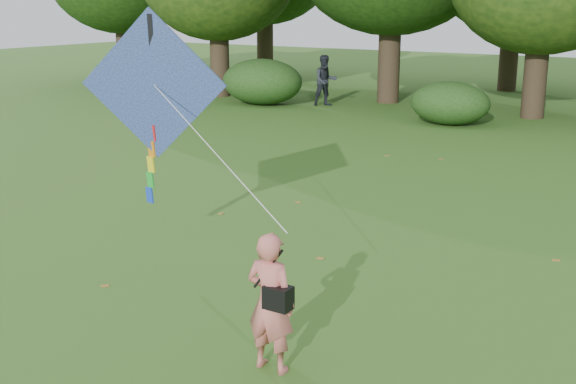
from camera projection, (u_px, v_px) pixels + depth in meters
The scene contains 7 objects.
ground at pixel (264, 371), 8.08m from camera, with size 100.00×100.00×0.00m, color #265114.
man_kite_flyer at pixel (271, 302), 7.94m from camera, with size 0.59×0.39×1.61m, color #D36B63.
bystander_left at pixel (325, 81), 28.17m from camera, with size 0.96×0.75×1.97m, color #22252E.
crossbody_bag at pixel (278, 297), 7.82m from camera, with size 0.43×0.20×0.68m.
flying_kite at pixel (154, 87), 11.17m from camera, with size 4.99×2.79×3.11m.
shrub_band at pixel (556, 104), 22.65m from camera, with size 39.15×3.22×1.88m.
fallen_leaves at pixel (411, 234), 12.80m from camera, with size 9.23×15.78×0.01m.
Camera 1 is at (4.09, -6.04, 4.02)m, focal length 45.00 mm.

